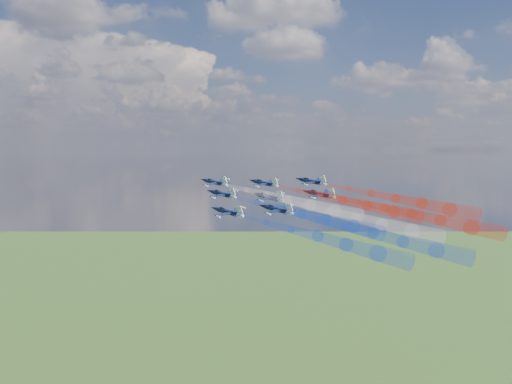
{
  "coord_description": "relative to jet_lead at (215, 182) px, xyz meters",
  "views": [
    {
      "loc": [
        -3.99,
        -171.27,
        145.83
      ],
      "look_at": [
        16.35,
        3.06,
        132.66
      ],
      "focal_mm": 39.08,
      "sensor_mm": 36.0,
      "label": 1
    }
  ],
  "objects": [
    {
      "name": "jet_center_third",
      "position": [
        15.97,
        -16.14,
        -3.69
      ],
      "size": [
        16.78,
        17.19,
        6.94
      ],
      "primitive_type": null,
      "rotation": [
        0.13,
        -0.18,
        0.72
      ],
      "color": "black"
    },
    {
      "name": "jet_inner_right",
      "position": [
        16.48,
        -1.76,
        -0.25
      ],
      "size": [
        16.78,
        17.19,
        6.94
      ],
      "primitive_type": null,
      "rotation": [
        0.13,
        -0.18,
        0.72
      ],
      "color": "black"
    },
    {
      "name": "trail_inner_left",
      "position": [
        22.48,
        -34.99,
        -6.84
      ],
      "size": [
        37.0,
        40.25,
        11.4
      ],
      "primitive_type": null,
      "rotation": [
        0.13,
        -0.18,
        0.72
      ],
      "color": "blue"
    },
    {
      "name": "jet_lead",
      "position": [
        0.0,
        0.0,
        0.0
      ],
      "size": [
        16.78,
        17.19,
        6.94
      ],
      "primitive_type": null,
      "rotation": [
        0.13,
        -0.18,
        0.72
      ],
      "color": "black"
    },
    {
      "name": "trail_outer_left",
      "position": [
        23.14,
        -51.9,
        -10.63
      ],
      "size": [
        37.0,
        40.25,
        11.4
      ],
      "primitive_type": null,
      "rotation": [
        0.13,
        -0.18,
        0.72
      ],
      "color": "blue"
    },
    {
      "name": "jet_inner_left",
      "position": [
        1.8,
        -12.51,
        -2.93
      ],
      "size": [
        16.78,
        17.19,
        6.94
      ],
      "primitive_type": null,
      "rotation": [
        0.13,
        -0.18,
        0.72
      ],
      "color": "black"
    },
    {
      "name": "jet_outer_left",
      "position": [
        2.46,
        -29.43,
        -6.72
      ],
      "size": [
        16.78,
        17.19,
        6.94
      ],
      "primitive_type": null,
      "rotation": [
        0.13,
        -0.18,
        0.72
      ],
      "color": "black"
    },
    {
      "name": "jet_outer_right",
      "position": [
        32.37,
        -3.13,
        0.29
      ],
      "size": [
        16.78,
        17.19,
        6.94
      ],
      "primitive_type": null,
      "rotation": [
        0.13,
        -0.18,
        0.72
      ],
      "color": "black"
    },
    {
      "name": "jet_rear_left",
      "position": [
        16.38,
        -29.98,
        -6.09
      ],
      "size": [
        16.78,
        17.19,
        6.94
      ],
      "primitive_type": null,
      "rotation": [
        0.13,
        -0.18,
        0.72
      ],
      "color": "black"
    },
    {
      "name": "trail_rear_left",
      "position": [
        37.06,
        -52.45,
        -10.01
      ],
      "size": [
        37.0,
        40.25,
        11.4
      ],
      "primitive_type": null,
      "rotation": [
        0.13,
        -0.18,
        0.72
      ],
      "color": "blue"
    },
    {
      "name": "trail_lead",
      "position": [
        20.68,
        -22.48,
        -3.91
      ],
      "size": [
        37.0,
        40.25,
        11.4
      ],
      "primitive_type": null,
      "rotation": [
        0.13,
        -0.18,
        0.72
      ],
      "color": "white"
    },
    {
      "name": "trail_center_third",
      "position": [
        36.65,
        -38.62,
        -7.61
      ],
      "size": [
        37.0,
        40.25,
        11.4
      ],
      "primitive_type": null,
      "rotation": [
        0.13,
        -0.18,
        0.72
      ],
      "color": "white"
    },
    {
      "name": "trail_outer_right",
      "position": [
        53.05,
        -25.6,
        -3.62
      ],
      "size": [
        37.0,
        40.25,
        11.4
      ],
      "primitive_type": null,
      "rotation": [
        0.13,
        -0.18,
        0.72
      ],
      "color": "red"
    },
    {
      "name": "jet_rear_right",
      "position": [
        31.86,
        -16.63,
        -2.91
      ],
      "size": [
        16.78,
        17.19,
        6.94
      ],
      "primitive_type": null,
      "rotation": [
        0.13,
        -0.18,
        0.72
      ],
      "color": "black"
    },
    {
      "name": "trail_inner_right",
      "position": [
        37.16,
        -24.24,
        -4.16
      ],
      "size": [
        37.0,
        40.25,
        11.4
      ],
      "primitive_type": null,
      "rotation": [
        0.13,
        -0.18,
        0.72
      ],
      "color": "red"
    },
    {
      "name": "trail_rear_right",
      "position": [
        52.54,
        -39.11,
        -6.82
      ],
      "size": [
        37.0,
        40.25,
        11.4
      ],
      "primitive_type": null,
      "rotation": [
        0.13,
        -0.18,
        0.72
      ],
      "color": "red"
    }
  ]
}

